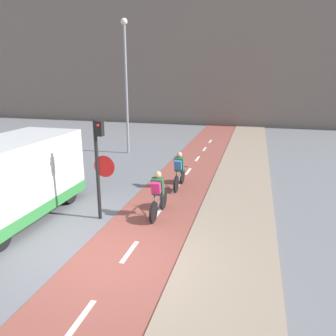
{
  "coord_description": "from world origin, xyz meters",
  "views": [
    {
      "loc": [
        2.88,
        -6.45,
        4.38
      ],
      "look_at": [
        0.0,
        4.32,
        1.2
      ],
      "focal_mm": 35.0,
      "sensor_mm": 36.0,
      "label": 1
    }
  ],
  "objects_px": {
    "cyclist_near": "(158,195)",
    "cyclist_far": "(179,171)",
    "van": "(9,182)",
    "traffic_light_pole": "(99,159)",
    "street_lamp_far": "(126,75)"
  },
  "relations": [
    {
      "from": "cyclist_near",
      "to": "cyclist_far",
      "type": "distance_m",
      "value": 2.81
    },
    {
      "from": "cyclist_near",
      "to": "van",
      "type": "relative_size",
      "value": 0.34
    },
    {
      "from": "cyclist_far",
      "to": "van",
      "type": "height_order",
      "value": "van"
    },
    {
      "from": "traffic_light_pole",
      "to": "cyclist_near",
      "type": "bearing_deg",
      "value": 21.53
    },
    {
      "from": "cyclist_near",
      "to": "van",
      "type": "bearing_deg",
      "value": -161.96
    },
    {
      "from": "street_lamp_far",
      "to": "cyclist_far",
      "type": "bearing_deg",
      "value": -51.03
    },
    {
      "from": "van",
      "to": "cyclist_near",
      "type": "bearing_deg",
      "value": 18.04
    },
    {
      "from": "cyclist_far",
      "to": "van",
      "type": "distance_m",
      "value": 6.08
    },
    {
      "from": "traffic_light_pole",
      "to": "cyclist_far",
      "type": "height_order",
      "value": "traffic_light_pole"
    },
    {
      "from": "van",
      "to": "traffic_light_pole",
      "type": "bearing_deg",
      "value": 15.84
    },
    {
      "from": "traffic_light_pole",
      "to": "cyclist_far",
      "type": "distance_m",
      "value": 4.03
    },
    {
      "from": "cyclist_near",
      "to": "street_lamp_far",
      "type": "bearing_deg",
      "value": 117.58
    },
    {
      "from": "cyclist_near",
      "to": "van",
      "type": "xyz_separation_m",
      "value": [
        -4.32,
        -1.41,
        0.52
      ]
    },
    {
      "from": "traffic_light_pole",
      "to": "van",
      "type": "height_order",
      "value": "traffic_light_pole"
    },
    {
      "from": "cyclist_far",
      "to": "van",
      "type": "bearing_deg",
      "value": -135.88
    }
  ]
}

